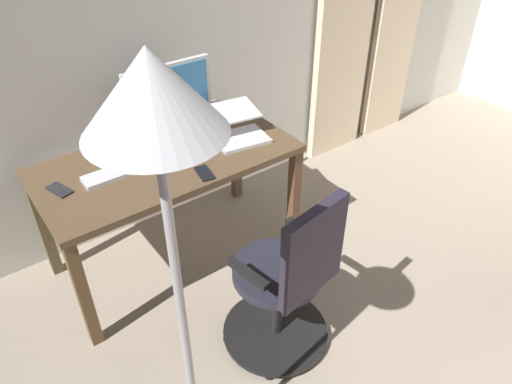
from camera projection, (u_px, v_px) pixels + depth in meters
curtain_right_panel at (347, 3)px, 3.51m from camera, size 0.53×0.06×2.42m
desk at (168, 171)px, 2.75m from camera, size 1.43×0.73×0.74m
office_chair at (287, 285)px, 2.32m from camera, size 0.56×0.56×0.98m
computer_monitor at (169, 94)px, 2.79m from camera, size 0.54×0.18×0.42m
computer_keyboard at (122, 171)px, 2.56m from camera, size 0.41×0.12×0.02m
laptop at (237, 128)px, 2.85m from camera, size 0.35×0.39×0.16m
computer_mouse at (112, 144)px, 2.78m from camera, size 0.06×0.10×0.04m
cell_phone_face_up at (204, 173)px, 2.56m from camera, size 0.09×0.15×0.01m
cell_phone_by_monitor at (59, 190)px, 2.43m from camera, size 0.11×0.16×0.01m
mug_coffee at (217, 109)px, 3.08m from camera, size 0.13×0.09×0.09m
floor_lamp at (159, 149)px, 1.17m from camera, size 0.35×0.35×1.82m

